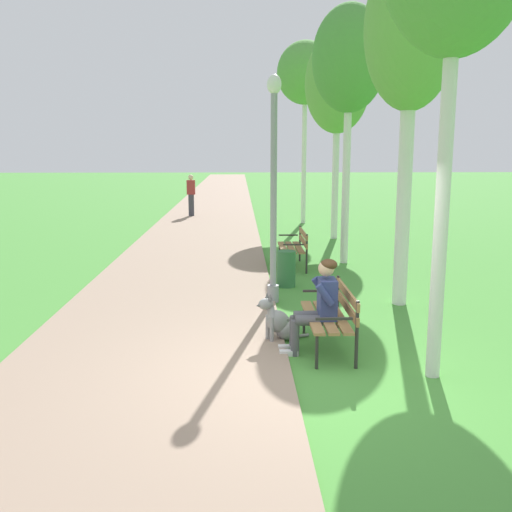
{
  "coord_description": "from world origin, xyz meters",
  "views": [
    {
      "loc": [
        -0.81,
        -6.31,
        2.63
      ],
      "look_at": [
        -0.54,
        3.0,
        0.9
      ],
      "focal_mm": 40.47,
      "sensor_mm": 36.0,
      "label": 1
    }
  ],
  "objects_px": {
    "birch_tree_third": "(349,61)",
    "birch_tree_second": "(412,34)",
    "park_bench_mid": "(295,245)",
    "birch_tree_fifth": "(305,74)",
    "dog_grey": "(281,323)",
    "birch_tree_fourth": "(338,85)",
    "park_bench_near": "(333,312)",
    "lamp_post_near": "(274,188)",
    "pedestrian_distant": "(191,195)",
    "person_seated_on_near_bench": "(319,302)",
    "litter_bin": "(286,269)"
  },
  "relations": [
    {
      "from": "birch_tree_third",
      "to": "birch_tree_second",
      "type": "bearing_deg",
      "value": -85.41
    },
    {
      "from": "birch_tree_second",
      "to": "birch_tree_third",
      "type": "height_order",
      "value": "birch_tree_second"
    },
    {
      "from": "park_bench_mid",
      "to": "birch_tree_fifth",
      "type": "bearing_deg",
      "value": 82.38
    },
    {
      "from": "dog_grey",
      "to": "birch_tree_second",
      "type": "distance_m",
      "value": 5.07
    },
    {
      "from": "birch_tree_second",
      "to": "birch_tree_fifth",
      "type": "bearing_deg",
      "value": 92.29
    },
    {
      "from": "park_bench_mid",
      "to": "birch_tree_fourth",
      "type": "bearing_deg",
      "value": 69.51
    },
    {
      "from": "park_bench_mid",
      "to": "birch_tree_third",
      "type": "relative_size",
      "value": 0.26
    },
    {
      "from": "birch_tree_fourth",
      "to": "park_bench_near",
      "type": "bearing_deg",
      "value": -99.42
    },
    {
      "from": "lamp_post_near",
      "to": "birch_tree_fifth",
      "type": "relative_size",
      "value": 0.61
    },
    {
      "from": "park_bench_mid",
      "to": "park_bench_near",
      "type": "bearing_deg",
      "value": -90.3
    },
    {
      "from": "birch_tree_fifth",
      "to": "pedestrian_distant",
      "type": "height_order",
      "value": "birch_tree_fifth"
    },
    {
      "from": "person_seated_on_near_bench",
      "to": "birch_tree_fifth",
      "type": "relative_size",
      "value": 0.2
    },
    {
      "from": "birch_tree_fourth",
      "to": "birch_tree_second",
      "type": "bearing_deg",
      "value": -90.6
    },
    {
      "from": "person_seated_on_near_bench",
      "to": "birch_tree_third",
      "type": "relative_size",
      "value": 0.22
    },
    {
      "from": "park_bench_near",
      "to": "park_bench_mid",
      "type": "relative_size",
      "value": 1.0
    },
    {
      "from": "park_bench_near",
      "to": "person_seated_on_near_bench",
      "type": "bearing_deg",
      "value": -148.98
    },
    {
      "from": "lamp_post_near",
      "to": "pedestrian_distant",
      "type": "height_order",
      "value": "lamp_post_near"
    },
    {
      "from": "birch_tree_third",
      "to": "litter_bin",
      "type": "bearing_deg",
      "value": -123.44
    },
    {
      "from": "person_seated_on_near_bench",
      "to": "park_bench_near",
      "type": "bearing_deg",
      "value": 31.02
    },
    {
      "from": "pedestrian_distant",
      "to": "person_seated_on_near_bench",
      "type": "bearing_deg",
      "value": -79.42
    },
    {
      "from": "dog_grey",
      "to": "birch_tree_third",
      "type": "xyz_separation_m",
      "value": [
        1.88,
        5.57,
        4.29
      ]
    },
    {
      "from": "park_bench_near",
      "to": "litter_bin",
      "type": "height_order",
      "value": "park_bench_near"
    },
    {
      "from": "lamp_post_near",
      "to": "birch_tree_third",
      "type": "relative_size",
      "value": 0.66
    },
    {
      "from": "dog_grey",
      "to": "birch_tree_fifth",
      "type": "xyz_separation_m",
      "value": [
        1.74,
        12.95,
        4.92
      ]
    },
    {
      "from": "park_bench_mid",
      "to": "dog_grey",
      "type": "relative_size",
      "value": 1.91
    },
    {
      "from": "park_bench_near",
      "to": "lamp_post_near",
      "type": "relative_size",
      "value": 0.39
    },
    {
      "from": "birch_tree_fourth",
      "to": "litter_bin",
      "type": "relative_size",
      "value": 8.38
    },
    {
      "from": "litter_bin",
      "to": "pedestrian_distant",
      "type": "bearing_deg",
      "value": 103.28
    },
    {
      "from": "park_bench_near",
      "to": "birch_tree_second",
      "type": "distance_m",
      "value": 4.77
    },
    {
      "from": "dog_grey",
      "to": "birch_tree_fourth",
      "type": "bearing_deg",
      "value": 76.34
    },
    {
      "from": "person_seated_on_near_bench",
      "to": "birch_tree_fourth",
      "type": "xyz_separation_m",
      "value": [
        1.81,
        9.78,
        3.75
      ]
    },
    {
      "from": "birch_tree_fifth",
      "to": "litter_bin",
      "type": "bearing_deg",
      "value": -98.2
    },
    {
      "from": "birch_tree_third",
      "to": "litter_bin",
      "type": "distance_m",
      "value": 5.06
    },
    {
      "from": "person_seated_on_near_bench",
      "to": "lamp_post_near",
      "type": "relative_size",
      "value": 0.33
    },
    {
      "from": "lamp_post_near",
      "to": "dog_grey",
      "type": "bearing_deg",
      "value": -90.34
    },
    {
      "from": "litter_bin",
      "to": "pedestrian_distant",
      "type": "relative_size",
      "value": 0.42
    },
    {
      "from": "park_bench_mid",
      "to": "birch_tree_fifth",
      "type": "relative_size",
      "value": 0.24
    },
    {
      "from": "birch_tree_third",
      "to": "birch_tree_fifth",
      "type": "distance_m",
      "value": 7.41
    },
    {
      "from": "park_bench_mid",
      "to": "person_seated_on_near_bench",
      "type": "distance_m",
      "value": 5.57
    },
    {
      "from": "person_seated_on_near_bench",
      "to": "pedestrian_distant",
      "type": "xyz_separation_m",
      "value": [
        -2.89,
        15.5,
        0.16
      ]
    },
    {
      "from": "park_bench_mid",
      "to": "birch_tree_second",
      "type": "relative_size",
      "value": 0.26
    },
    {
      "from": "birch_tree_fifth",
      "to": "birch_tree_third",
      "type": "bearing_deg",
      "value": -88.86
    },
    {
      "from": "birch_tree_fourth",
      "to": "person_seated_on_near_bench",
      "type": "bearing_deg",
      "value": -100.48
    },
    {
      "from": "birch_tree_fifth",
      "to": "pedestrian_distant",
      "type": "bearing_deg",
      "value": 153.78
    },
    {
      "from": "birch_tree_second",
      "to": "park_bench_near",
      "type": "bearing_deg",
      "value": -124.1
    },
    {
      "from": "litter_bin",
      "to": "birch_tree_fourth",
      "type": "bearing_deg",
      "value": 72.42
    },
    {
      "from": "birch_tree_second",
      "to": "litter_bin",
      "type": "height_order",
      "value": "birch_tree_second"
    },
    {
      "from": "litter_bin",
      "to": "lamp_post_near",
      "type": "bearing_deg",
      "value": -105.82
    },
    {
      "from": "dog_grey",
      "to": "birch_tree_fourth",
      "type": "height_order",
      "value": "birch_tree_fourth"
    },
    {
      "from": "park_bench_mid",
      "to": "dog_grey",
      "type": "height_order",
      "value": "park_bench_mid"
    }
  ]
}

